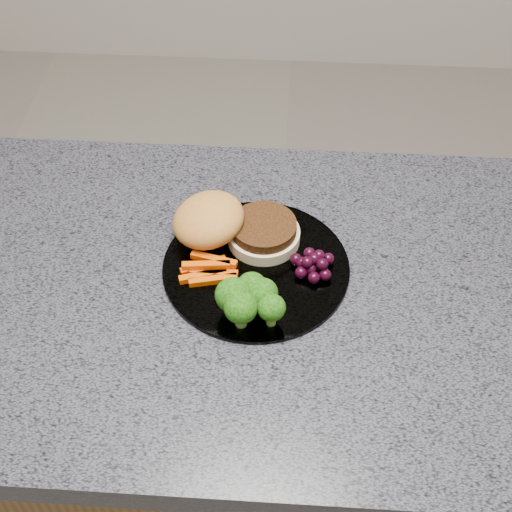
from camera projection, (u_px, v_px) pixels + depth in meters
The scene contains 7 objects.
island_cabinet at pixel (265, 452), 1.31m from camera, with size 1.20×0.60×0.86m, color brown.
countertop at pixel (268, 297), 0.98m from camera, with size 1.20×0.60×0.04m, color #50505A.
plate at pixel (256, 267), 0.99m from camera, with size 0.26×0.26×0.01m, color white.
burger at pixel (228, 227), 1.01m from camera, with size 0.20×0.12×0.06m.
carrot_sticks at pixel (209, 269), 0.97m from camera, with size 0.08×0.06×0.02m.
broccoli at pixel (249, 298), 0.91m from camera, with size 0.09×0.08×0.06m.
grape_bunch at pixel (313, 264), 0.97m from camera, with size 0.06×0.05×0.03m.
Camera 1 is at (0.02, -0.62, 1.64)m, focal length 50.00 mm.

